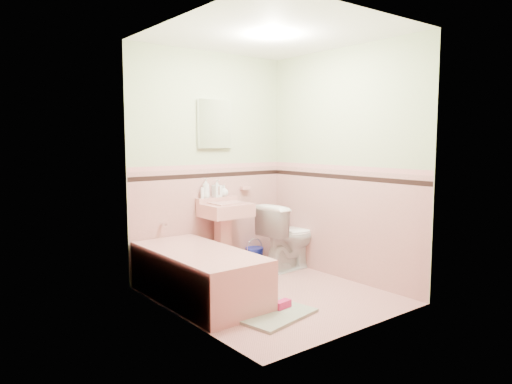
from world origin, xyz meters
TOP-DOWN VIEW (x-y plane):
  - floor at (0.00, 0.00)m, footprint 2.20×2.20m
  - ceiling at (0.00, 0.00)m, footprint 2.20×2.20m
  - wall_back at (0.00, 1.10)m, footprint 2.50×0.00m
  - wall_front at (0.00, -1.10)m, footprint 2.50×0.00m
  - wall_left at (-1.00, 0.00)m, footprint 0.00×2.50m
  - wall_right at (1.00, 0.00)m, footprint 0.00×2.50m
  - wainscot_back at (0.00, 1.09)m, footprint 2.00×0.00m
  - wainscot_front at (0.00, -1.09)m, footprint 2.00×0.00m
  - wainscot_left at (-0.99, 0.00)m, footprint 0.00×2.20m
  - wainscot_right at (0.99, 0.00)m, footprint 0.00×2.20m
  - accent_back at (0.00, 1.08)m, footprint 2.00×0.00m
  - accent_front at (0.00, -1.08)m, footprint 2.00×0.00m
  - accent_left at (-0.98, 0.00)m, footprint 0.00×2.20m
  - accent_right at (0.98, 0.00)m, footprint 0.00×2.20m
  - cap_back at (0.00, 1.08)m, footprint 2.00×0.00m
  - cap_front at (0.00, -1.08)m, footprint 2.00×0.00m
  - cap_left at (-0.98, 0.00)m, footprint 0.00×2.20m
  - cap_right at (0.98, 0.00)m, footprint 0.00×2.20m
  - bathtub at (-0.63, 0.33)m, footprint 0.70×1.50m
  - tub_faucet at (-0.63, 1.05)m, footprint 0.04×0.12m
  - sink at (0.05, 0.86)m, footprint 0.52×0.48m
  - sink_faucet at (0.05, 1.00)m, footprint 0.02×0.02m
  - medicine_cabinet at (0.05, 1.07)m, footprint 0.44×0.04m
  - soap_dish at (0.47, 1.06)m, footprint 0.12×0.07m
  - soap_bottle_left at (-0.10, 1.04)m, footprint 0.09×0.10m
  - soap_bottle_mid at (0.05, 1.04)m, footprint 0.10×0.10m
  - soap_bottle_right at (0.15, 1.04)m, footprint 0.12×0.12m
  - tube at (-0.14, 1.04)m, footprint 0.04×0.04m
  - toilet at (0.81, 0.63)m, footprint 0.80×0.50m
  - bucket at (0.56, 0.99)m, footprint 0.24×0.24m
  - bath_mat at (-0.34, -0.45)m, footprint 0.76×0.58m
  - shoe at (-0.20, -0.39)m, footprint 0.17×0.10m

SIDE VIEW (x-z plane):
  - floor at x=0.00m, z-range 0.00..0.00m
  - bath_mat at x=-0.34m, z-range 0.00..0.03m
  - shoe at x=-0.20m, z-range 0.03..0.09m
  - bucket at x=0.56m, z-range 0.00..0.22m
  - bathtub at x=-0.63m, z-range 0.00..0.45m
  - toilet at x=0.81m, z-range 0.00..0.78m
  - sink at x=0.05m, z-range 0.00..0.82m
  - wainscot_back at x=0.00m, z-range -0.40..1.60m
  - wainscot_front at x=0.00m, z-range -0.40..1.60m
  - wainscot_left at x=-0.99m, z-range -0.50..1.70m
  - wainscot_right at x=0.99m, z-range -0.50..1.70m
  - tub_faucet at x=-0.63m, z-range 0.61..0.65m
  - tube at x=-0.14m, z-range 0.87..0.99m
  - soap_bottle_right at x=0.15m, z-range 0.87..1.00m
  - sink_faucet at x=0.05m, z-range 0.90..1.00m
  - soap_dish at x=0.47m, z-range 0.93..0.97m
  - soap_bottle_mid at x=0.05m, z-range 0.87..1.07m
  - soap_bottle_left at x=-0.10m, z-range 0.87..1.09m
  - accent_left at x=-0.98m, z-range 0.02..2.22m
  - accent_right at x=0.98m, z-range 0.02..2.22m
  - accent_back at x=0.00m, z-range 0.12..2.12m
  - accent_front at x=0.00m, z-range 0.12..2.12m
  - cap_back at x=0.00m, z-range 0.22..2.22m
  - cap_front at x=0.00m, z-range 0.22..2.22m
  - cap_left at x=-0.98m, z-range 0.12..2.32m
  - cap_right at x=0.98m, z-range 0.12..2.32m
  - wall_back at x=0.00m, z-range 0.00..2.50m
  - wall_front at x=0.00m, z-range 0.00..2.50m
  - wall_left at x=-1.00m, z-range 0.00..2.50m
  - wall_right at x=1.00m, z-range 0.00..2.50m
  - medicine_cabinet at x=0.05m, z-range 1.43..1.97m
  - ceiling at x=0.00m, z-range 2.50..2.50m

